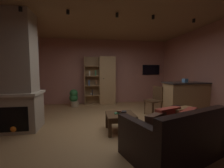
{
  "coord_description": "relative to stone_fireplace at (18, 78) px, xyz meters",
  "views": [
    {
      "loc": [
        -0.59,
        -3.5,
        1.39
      ],
      "look_at": [
        0.0,
        0.4,
        1.05
      ],
      "focal_mm": 23.15,
      "sensor_mm": 36.0,
      "label": 1
    }
  ],
  "objects": [
    {
      "name": "bookshelf_cabinet",
      "position": [
        2.3,
        2.43,
        -0.25
      ],
      "size": [
        1.29,
        0.41,
        2.01
      ],
      "color": "#A87F51",
      "rests_on": "ground"
    },
    {
      "name": "wall_mounted_tv",
      "position": [
        4.44,
        2.64,
        0.23
      ],
      "size": [
        0.8,
        0.06,
        0.45
      ],
      "color": "black"
    },
    {
      "name": "track_light_spot_2",
      "position": [
        2.3,
        -0.28,
        1.44
      ],
      "size": [
        0.07,
        0.07,
        0.09
      ],
      "primitive_type": "cylinder",
      "color": "black"
    },
    {
      "name": "kitchen_bar_counter",
      "position": [
        4.62,
        0.25,
        -0.7
      ],
      "size": [
        1.49,
        0.65,
        1.07
      ],
      "color": "#A87F51",
      "rests_on": "ground"
    },
    {
      "name": "track_light_spot_4",
      "position": [
        4.3,
        -0.21,
        1.44
      ],
      "size": [
        0.07,
        0.07,
        0.09
      ],
      "primitive_type": "cylinder",
      "color": "black"
    },
    {
      "name": "dining_chair",
      "position": [
        3.72,
        0.65,
        -0.71
      ],
      "size": [
        0.53,
        0.53,
        0.92
      ],
      "color": "#4C331E",
      "rests_on": "ground"
    },
    {
      "name": "stone_fireplace",
      "position": [
        0.0,
        0.0,
        0.0
      ],
      "size": [
        0.98,
        0.75,
        2.75
      ],
      "color": "tan",
      "rests_on": "ground"
    },
    {
      "name": "coffee_table",
      "position": [
        2.35,
        -0.45,
        -0.91
      ],
      "size": [
        0.65,
        0.61,
        0.42
      ],
      "color": "#4C331E",
      "rests_on": "ground"
    },
    {
      "name": "table_book_1",
      "position": [
        2.43,
        -0.42,
        -0.79
      ],
      "size": [
        0.13,
        0.1,
        0.02
      ],
      "primitive_type": "cube",
      "rotation": [
        0.0,
        0.0,
        0.01
      ],
      "color": "black",
      "rests_on": "coffee_table"
    },
    {
      "name": "ceiling",
      "position": [
        2.26,
        -0.16,
        1.52
      ],
      "size": [
        5.62,
        5.66,
        0.02
      ],
      "primitive_type": "cube",
      "color": "#8E6B47"
    },
    {
      "name": "wall_back",
      "position": [
        2.26,
        2.71,
        0.13
      ],
      "size": [
        5.74,
        0.06,
        2.75
      ],
      "primitive_type": "cube",
      "color": "#AD7060",
      "rests_on": "ground"
    },
    {
      "name": "window_pane_back",
      "position": [
        1.83,
        2.67,
        0.12
      ],
      "size": [
        0.72,
        0.01,
        0.8
      ],
      "primitive_type": "cube",
      "color": "white"
    },
    {
      "name": "floor",
      "position": [
        2.26,
        -0.16,
        -1.25
      ],
      "size": [
        5.62,
        5.66,
        0.02
      ],
      "primitive_type": "cube",
      "color": "#A37A4C",
      "rests_on": "ground"
    },
    {
      "name": "leather_couch",
      "position": [
        3.0,
        -1.55,
        -0.93
      ],
      "size": [
        1.71,
        1.39,
        0.84
      ],
      "color": "black",
      "rests_on": "ground"
    },
    {
      "name": "track_light_spot_1",
      "position": [
        1.21,
        -0.29,
        1.44
      ],
      "size": [
        0.07,
        0.07,
        0.09
      ],
      "primitive_type": "cylinder",
      "color": "black"
    },
    {
      "name": "table_book_0",
      "position": [
        2.28,
        -0.44,
        -0.81
      ],
      "size": [
        0.14,
        0.11,
        0.02
      ],
      "primitive_type": "cube",
      "rotation": [
        0.0,
        0.0,
        0.11
      ],
      "color": "#387247",
      "rests_on": "coffee_table"
    },
    {
      "name": "potted_floor_plant",
      "position": [
        1.02,
        2.13,
        -0.88
      ],
      "size": [
        0.35,
        0.34,
        0.69
      ],
      "color": "#9E896B",
      "rests_on": "ground"
    },
    {
      "name": "wall_right",
      "position": [
        5.1,
        -0.16,
        0.13
      ],
      "size": [
        0.06,
        5.66,
        2.75
      ],
      "primitive_type": "cube",
      "color": "#AD7060",
      "rests_on": "ground"
    },
    {
      "name": "track_light_spot_3",
      "position": [
        3.17,
        -0.29,
        1.44
      ],
      "size": [
        0.07,
        0.07,
        0.09
      ],
      "primitive_type": "cylinder",
      "color": "black"
    },
    {
      "name": "track_light_spot_0",
      "position": [
        0.25,
        -0.29,
        1.44
      ],
      "size": [
        0.07,
        0.07,
        0.09
      ],
      "primitive_type": "cylinder",
      "color": "black"
    },
    {
      "name": "table_book_2",
      "position": [
        2.33,
        -0.45,
        -0.76
      ],
      "size": [
        0.13,
        0.11,
        0.03
      ],
      "primitive_type": "cube",
      "rotation": [
        0.0,
        0.0,
        -0.29
      ],
      "color": "brown",
      "rests_on": "coffee_table"
    },
    {
      "name": "tissue_box",
      "position": [
        4.41,
        0.18,
        -0.11
      ],
      "size": [
        0.13,
        0.13,
        0.11
      ],
      "primitive_type": "cube",
      "rotation": [
        0.0,
        0.0,
        0.1
      ],
      "color": "#598CBF",
      "rests_on": "kitchen_bar_counter"
    }
  ]
}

